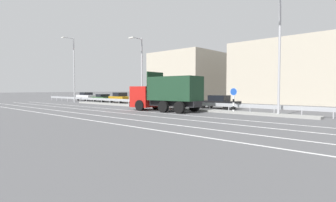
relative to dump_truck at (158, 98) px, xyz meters
name	(u,v)px	position (x,y,z in m)	size (l,w,h in m)	color
ground_plane	(143,109)	(-2.62, 0.34, -1.28)	(320.00, 320.00, 0.00)	#565659
lane_strip_0	(152,112)	(0.87, -1.73, -1.27)	(58.50, 0.16, 0.01)	silver
lane_strip_1	(132,114)	(0.87, -4.04, -1.27)	(58.50, 0.16, 0.01)	silver
lane_strip_2	(106,117)	(0.87, -6.53, -1.27)	(58.50, 0.16, 0.01)	silver
lane_strip_3	(81,119)	(0.87, -8.62, -1.27)	(58.50, 0.16, 0.01)	silver
median_island	(157,107)	(-2.62, 2.50, -1.19)	(32.17, 1.10, 0.18)	gray
median_guardrail	(163,103)	(-2.62, 3.48, -0.71)	(58.50, 0.09, 0.78)	#9EA0A5
dump_truck	(158,98)	(0.00, 0.00, 0.00)	(7.39, 3.16, 3.74)	red
median_road_sign	(234,100)	(6.66, 2.50, -0.15)	(0.67, 0.16, 2.19)	white
street_lamp_0	(73,67)	(-20.77, 2.22, 4.22)	(0.71, 1.96, 10.07)	#ADADB2
street_lamp_1	(141,69)	(-5.17, 2.38, 3.17)	(0.72, 1.88, 8.02)	#ADADB2
street_lamp_2	(279,49)	(10.42, 2.43, 3.85)	(0.71, 2.43, 9.23)	#ADADB2
parked_car_0	(86,96)	(-24.82, 6.76, -0.51)	(4.41, 1.99, 1.51)	silver
parked_car_1	(102,98)	(-19.43, 6.53, -0.62)	(4.20, 2.21, 1.28)	#335B33
parked_car_2	(120,98)	(-14.80, 6.67, -0.50)	(4.13, 2.17, 1.58)	#B27A14
parked_car_3	(144,99)	(-8.89, 6.23, -0.50)	(4.33, 2.08, 1.58)	gray
parked_car_4	(180,101)	(-2.58, 6.39, -0.59)	(4.32, 2.19, 1.34)	silver
parked_car_5	(218,102)	(2.75, 6.37, -0.56)	(4.62, 1.95, 1.44)	black
background_building_0	(188,76)	(-16.68, 25.85, 3.53)	(12.83, 12.03, 9.62)	#B7AD99
background_building_1	(310,73)	(6.77, 25.67, 3.27)	(19.64, 15.09, 9.10)	#B7AD99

